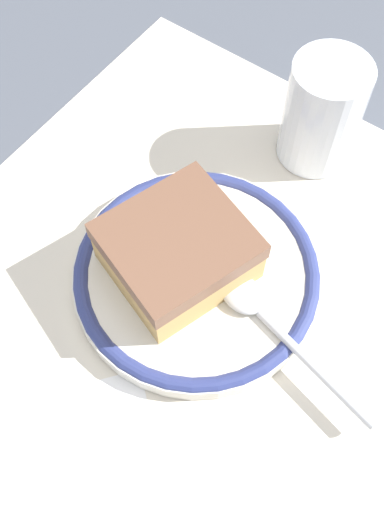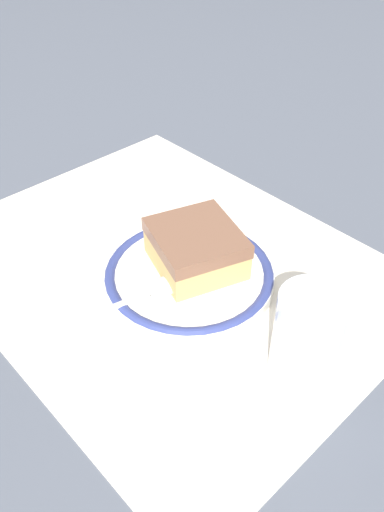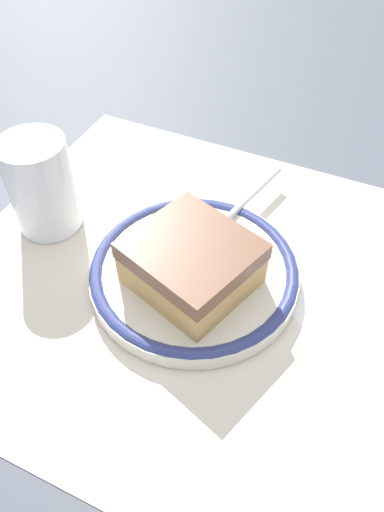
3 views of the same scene
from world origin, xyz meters
name	(u,v)px [view 2 (image 2 of 3)]	position (x,y,z in m)	size (l,w,h in m)	color
ground_plane	(167,266)	(0.00, 0.00, 0.00)	(2.40, 2.40, 0.00)	#4C515B
placemat	(167,265)	(0.00, 0.00, 0.00)	(0.51, 0.40, 0.00)	beige
plate	(192,274)	(-0.04, 0.00, 0.01)	(0.19, 0.19, 0.02)	silver
cake_slice	(196,248)	(-0.03, -0.01, 0.04)	(0.12, 0.11, 0.05)	tan
spoon	(145,294)	(-0.04, 0.06, 0.02)	(0.05, 0.14, 0.01)	silver
cup	(307,342)	(-0.20, 0.01, 0.04)	(0.06, 0.06, 0.09)	silver
napkin	(90,228)	(0.12, 0.03, 0.00)	(0.12, 0.10, 0.00)	white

